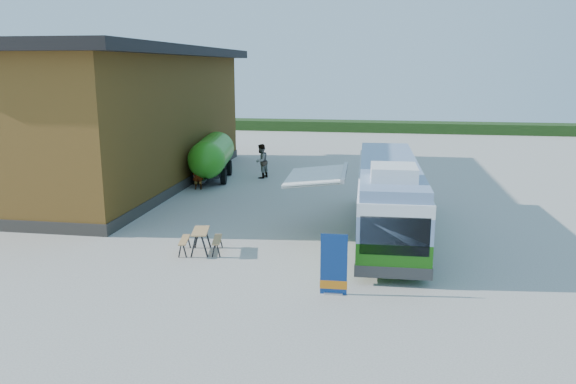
% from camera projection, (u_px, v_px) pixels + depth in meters
% --- Properties ---
extents(ground, '(100.00, 100.00, 0.00)m').
position_uv_depth(ground, '(271.00, 245.00, 20.68)').
color(ground, '#BCB7AD').
rests_on(ground, ground).
extents(barn, '(9.60, 21.20, 7.50)m').
position_uv_depth(barn, '(120.00, 119.00, 31.18)').
color(barn, brown).
rests_on(barn, ground).
extents(hedge, '(40.00, 3.00, 1.00)m').
position_uv_depth(hedge, '(423.00, 127.00, 55.89)').
color(hedge, '#264419').
rests_on(hedge, ground).
extents(bus, '(2.60, 10.96, 3.35)m').
position_uv_depth(bus, '(388.00, 195.00, 21.59)').
color(bus, '#227112').
rests_on(bus, ground).
extents(awning, '(2.40, 3.81, 0.48)m').
position_uv_depth(awning, '(321.00, 173.00, 21.58)').
color(awning, white).
rests_on(awning, ground).
extents(banner, '(0.79, 0.19, 1.82)m').
position_uv_depth(banner, '(334.00, 270.00, 16.09)').
color(banner, navy).
rests_on(banner, ground).
extents(picnic_table, '(1.64, 1.52, 0.81)m').
position_uv_depth(picnic_table, '(201.00, 236.00, 19.77)').
color(picnic_table, tan).
rests_on(picnic_table, ground).
extents(person_a, '(0.66, 0.50, 1.62)m').
position_uv_depth(person_a, '(198.00, 174.00, 29.93)').
color(person_a, '#999999').
rests_on(person_a, ground).
extents(person_b, '(1.02, 1.16, 2.01)m').
position_uv_depth(person_b, '(261.00, 161.00, 32.91)').
color(person_b, '#999999').
rests_on(person_b, ground).
extents(slurry_tanker, '(2.70, 6.80, 2.53)m').
position_uv_depth(slurry_tanker, '(212.00, 155.00, 32.36)').
color(slurry_tanker, '#2C901A').
rests_on(slurry_tanker, ground).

